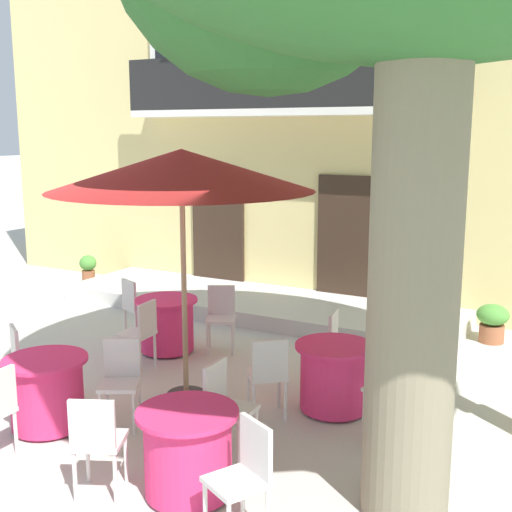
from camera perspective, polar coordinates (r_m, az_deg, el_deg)
The scene contains 21 objects.
ground_plane at distance 7.69m, azimuth -10.40°, elevation -12.61°, with size 120.00×120.00×0.00m, color beige.
building_facade at distance 13.48m, azimuth 6.11°, elevation 13.83°, with size 13.00×5.09×7.50m.
entrance_step_platform at distance 11.20m, azimuth -0.05°, elevation -4.22°, with size 6.94×1.90×0.25m, color silver.
cafe_table_near_tree at distance 7.22m, azimuth -17.74°, elevation -11.22°, with size 0.86×0.86×0.76m.
cafe_chair_near_tree_0 at distance 7.06m, azimuth -11.70°, elevation -10.23°, with size 0.54×0.54×0.91m.
cafe_chair_near_tree_1 at distance 7.85m, azimuth -19.41°, elevation -8.43°, with size 0.55×0.55×0.91m.
cafe_table_middle at distance 5.76m, azimuth -5.94°, elevation -16.59°, with size 0.86×0.86×0.76m.
cafe_chair_middle_0 at distance 6.31m, azimuth -2.72°, elevation -12.60°, with size 0.41×0.41×0.91m.
cafe_chair_middle_1 at distance 5.80m, azimuth -13.69°, elevation -15.15°, with size 0.53×0.53×0.91m.
cafe_chair_middle_2 at distance 5.16m, azimuth -1.01°, elevation -18.28°, with size 0.54×0.54×0.91m.
cafe_table_front at distance 7.34m, azimuth 6.80°, elevation -10.38°, with size 0.86×0.86×0.76m.
cafe_chair_front_0 at distance 7.05m, azimuth 1.07°, elevation -10.03°, with size 0.56×0.56×0.91m.
cafe_chair_front_1 at distance 6.90m, azimuth 11.92°, elevation -10.75°, with size 0.52×0.52×0.91m.
cafe_chair_front_2 at distance 8.00m, azimuth 7.45°, elevation -7.54°, with size 0.46×0.46×0.91m.
cafe_table_far_side at distance 9.23m, azimuth -7.77°, elevation -5.92°, with size 0.86×0.86×0.76m.
cafe_chair_far_side_0 at distance 8.55m, azimuth -10.00°, elevation -6.39°, with size 0.43×0.43×0.91m.
cafe_chair_far_side_1 at distance 9.18m, azimuth -3.07°, elevation -5.03°, with size 0.54×0.54×0.91m.
cafe_chair_far_side_2 at distance 9.79m, azimuth -10.42°, elevation -4.18°, with size 0.53×0.53×0.91m.
cafe_umbrella at distance 7.15m, azimuth -6.50°, elevation 7.35°, with size 2.90×2.90×2.85m.
ground_planter_left at distance 13.40m, azimuth -14.40°, elevation -1.07°, with size 0.33×0.33×0.61m.
ground_planter_right at distance 10.16m, azimuth 19.88°, elevation -5.35°, with size 0.46×0.46×0.56m.
Camera 1 is at (4.50, -5.44, 3.05)m, focal length 45.96 mm.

